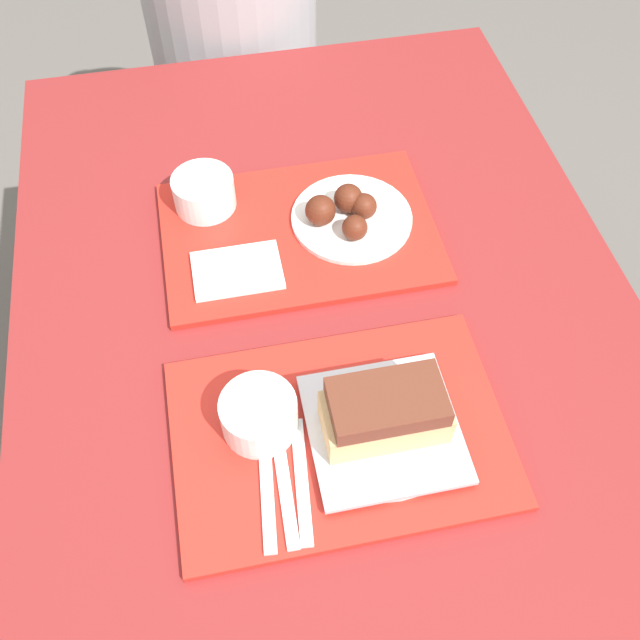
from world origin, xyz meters
TOP-DOWN VIEW (x-y plane):
  - ground_plane at (0.00, 0.00)m, footprint 12.00×12.00m
  - picnic_table at (0.00, 0.00)m, footprint 0.93×1.46m
  - picnic_bench_far at (0.00, 0.95)m, footprint 0.89×0.28m
  - tray_near at (-0.03, -0.14)m, footprint 0.44×0.30m
  - tray_far at (-0.01, 0.22)m, footprint 0.44×0.30m
  - bowl_coleslaw_near at (-0.13, -0.12)m, footprint 0.10×0.10m
  - brisket_sandwich_plate at (0.03, -0.16)m, footprint 0.19×0.19m
  - plastic_fork_near at (-0.11, -0.20)m, footprint 0.02×0.17m
  - plastic_knife_near at (-0.09, -0.20)m, footprint 0.03×0.17m
  - plastic_spoon_near at (-0.13, -0.20)m, footprint 0.03×0.17m
  - condiment_packet at (-0.01, -0.08)m, footprint 0.04×0.03m
  - bowl_coleslaw_far at (-0.15, 0.31)m, footprint 0.10×0.10m
  - wings_plate_far at (0.07, 0.22)m, footprint 0.20×0.20m
  - napkin_far at (-0.12, 0.15)m, footprint 0.14×0.10m

SIDE VIEW (x-z plane):
  - ground_plane at x=0.00m, z-range 0.00..0.00m
  - picnic_bench_far at x=0.00m, z-range 0.16..0.63m
  - picnic_table at x=0.00m, z-range 0.28..1.03m
  - tray_near at x=-0.03m, z-range 0.75..0.76m
  - tray_far at x=-0.01m, z-range 0.75..0.76m
  - plastic_fork_near at x=-0.11m, z-range 0.76..0.77m
  - plastic_knife_near at x=-0.09m, z-range 0.76..0.77m
  - plastic_spoon_near at x=-0.13m, z-range 0.76..0.77m
  - condiment_packet at x=-0.01m, z-range 0.76..0.77m
  - napkin_far at x=-0.12m, z-range 0.76..0.77m
  - wings_plate_far at x=0.07m, z-range 0.75..0.81m
  - bowl_coleslaw_near at x=-0.13m, z-range 0.76..0.82m
  - bowl_coleslaw_far at x=-0.15m, z-range 0.76..0.82m
  - brisket_sandwich_plate at x=0.03m, z-range 0.75..0.85m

